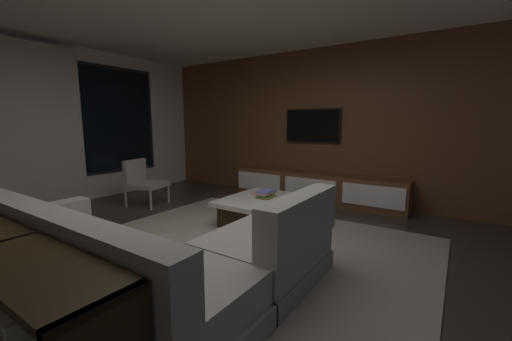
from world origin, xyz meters
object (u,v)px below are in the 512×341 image
sectional_couch (154,263)px  book_stack_on_coffee_table (266,194)px  coffee_table (268,211)px  accent_chair_near_window (143,180)px  media_console (317,188)px  mounted_tv (312,126)px  console_table_behind_couch (4,296)px

sectional_couch → book_stack_on_coffee_table: 2.13m
book_stack_on_coffee_table → coffee_table: bearing=-125.4°
accent_chair_near_window → media_console: bearing=-52.7°
mounted_tv → media_console: bearing=-132.5°
coffee_table → accent_chair_near_window: accent_chair_near_window is taller
sectional_couch → coffee_table: size_ratio=2.16×
sectional_couch → accent_chair_near_window: bearing=55.1°
sectional_couch → accent_chair_near_window: sectional_couch is taller
accent_chair_near_window → sectional_couch: bearing=-124.9°
book_stack_on_coffee_table → console_table_behind_couch: size_ratio=0.15×
console_table_behind_couch → mounted_tv: bearing=2.1°
console_table_behind_couch → book_stack_on_coffee_table: bearing=2.5°
mounted_tv → accent_chair_near_window: bearing=132.4°
book_stack_on_coffee_table → console_table_behind_couch: 3.02m
console_table_behind_couch → accent_chair_near_window: bearing=41.8°
sectional_couch → coffee_table: sectional_couch is taller
book_stack_on_coffee_table → accent_chair_near_window: size_ratio=0.40×
sectional_couch → console_table_behind_couch: 0.93m
sectional_couch → media_console: size_ratio=0.81×
accent_chair_near_window → media_console: 3.03m
media_console → mounted_tv: size_ratio=3.01×
accent_chair_near_window → media_console: (1.83, -2.40, -0.18)m
sectional_couch → book_stack_on_coffee_table: sectional_couch is taller
coffee_table → book_stack_on_coffee_table: size_ratio=3.70×
coffee_table → mounted_tv: bearing=4.1°
accent_chair_near_window → mounted_tv: bearing=-47.6°
coffee_table → console_table_behind_couch: console_table_behind_couch is taller
sectional_couch → book_stack_on_coffee_table: (2.11, 0.26, 0.12)m
coffee_table → mounted_tv: (1.71, 0.12, 1.16)m
mounted_tv → console_table_behind_couch: 4.77m
mounted_tv → console_table_behind_couch: size_ratio=0.49×
accent_chair_near_window → book_stack_on_coffee_table: bearing=-81.0°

